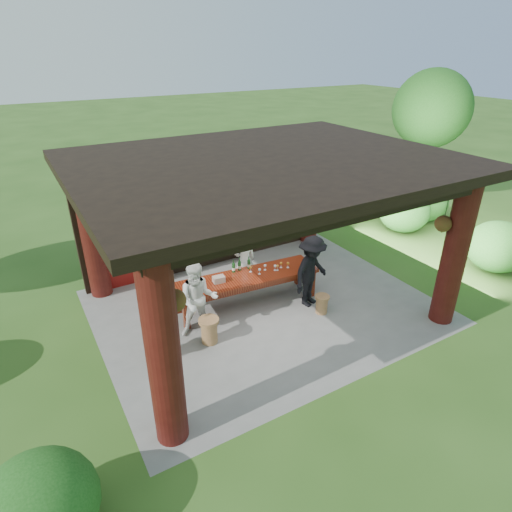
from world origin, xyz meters
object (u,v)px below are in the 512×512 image
stool_near_left (209,330)px  host (245,261)px  guest_man (311,271)px  tasting_table (247,280)px  wine_shelf (206,235)px  stool_far_left (162,345)px  stool_near_right (322,304)px  guest_woman (198,300)px  napkin_basket (219,279)px

stool_near_left → host: 2.32m
guest_man → stool_near_left: bearing=162.5°
tasting_table → host: (0.31, 0.66, 0.14)m
wine_shelf → host: bearing=-76.4°
tasting_table → host: bearing=64.6°
wine_shelf → stool_far_left: size_ratio=3.91×
stool_near_right → stool_far_left: size_ratio=0.78×
wine_shelf → tasting_table: (0.04, -2.13, -0.34)m
wine_shelf → tasting_table: size_ratio=0.64×
wine_shelf → stool_near_left: size_ratio=3.96×
stool_far_left → guest_woman: 1.13m
guest_woman → stool_near_right: bearing=6.3°
tasting_table → stool_far_left: size_ratio=6.11×
guest_woman → guest_man: size_ratio=0.96×
stool_near_left → stool_near_right: bearing=-6.7°
napkin_basket → guest_woman: bearing=-141.7°
tasting_table → stool_far_left: 2.53m
tasting_table → wine_shelf: bearing=91.2°
stool_far_left → guest_woman: bearing=19.7°
stool_far_left → wine_shelf: bearing=52.2°
stool_far_left → host: (2.67, 1.51, 0.47)m
host → wine_shelf: bearing=-72.9°
host → tasting_table: bearing=68.0°
napkin_basket → host: bearing=30.8°
wine_shelf → stool_near_right: 3.65m
guest_woman → host: bearing=54.3°
host → guest_man: bearing=128.0°
stool_near_left → stool_near_right: size_ratio=1.26×
stool_near_right → guest_woman: (-2.71, 0.67, 0.60)m
host → guest_woman: bearing=37.6°
stool_near_right → guest_woman: 2.85m
stool_near_right → guest_man: 0.77m
wine_shelf → stool_near_right: (1.33, -3.32, -0.74)m
guest_man → tasting_table: bearing=129.6°
stool_near_left → tasting_table: bearing=32.5°
tasting_table → stool_far_left: tasting_table is taller
host → guest_woman: 2.09m
napkin_basket → wine_shelf: bearing=73.0°
stool_far_left → guest_woman: (0.94, 0.34, 0.53)m
tasting_table → stool_near_left: tasting_table is taller
tasting_table → stool_near_right: bearing=-42.6°
tasting_table → guest_woman: guest_woman is taller
stool_near_left → host: bearing=42.3°
tasting_table → guest_man: bearing=-30.1°
guest_man → napkin_basket: size_ratio=6.64×
tasting_table → stool_near_right: 1.80m
stool_far_left → guest_man: (3.64, 0.11, 0.57)m
stool_far_left → stool_near_left: bearing=-1.1°
stool_near_left → guest_woman: size_ratio=0.33×
wine_shelf → stool_near_left: 3.35m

